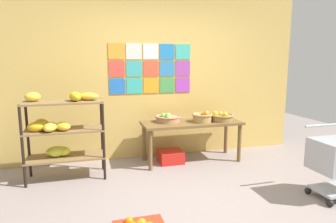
{
  "coord_description": "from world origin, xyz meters",
  "views": [
    {
      "loc": [
        -1.17,
        -2.86,
        1.58
      ],
      "look_at": [
        -0.03,
        1.2,
        0.86
      ],
      "focal_mm": 31.45,
      "sensor_mm": 36.0,
      "label": 1
    }
  ],
  "objects_px": {
    "fruit_basket_left": "(168,118)",
    "fruit_basket_right": "(221,117)",
    "display_table": "(192,127)",
    "shopping_cart": "(336,158)",
    "produce_crate_under_table": "(170,156)",
    "banana_shelf_unit": "(60,128)",
    "fruit_basket_back_right": "(203,117)"
  },
  "relations": [
    {
      "from": "fruit_basket_left",
      "to": "fruit_basket_right",
      "type": "height_order",
      "value": "fruit_basket_right"
    },
    {
      "from": "fruit_basket_left",
      "to": "fruit_basket_right",
      "type": "bearing_deg",
      "value": -11.17
    },
    {
      "from": "display_table",
      "to": "shopping_cart",
      "type": "height_order",
      "value": "shopping_cart"
    },
    {
      "from": "produce_crate_under_table",
      "to": "shopping_cart",
      "type": "relative_size",
      "value": 0.45
    },
    {
      "from": "banana_shelf_unit",
      "to": "shopping_cart",
      "type": "relative_size",
      "value": 1.42
    },
    {
      "from": "banana_shelf_unit",
      "to": "display_table",
      "type": "xyz_separation_m",
      "value": [
        1.95,
        0.19,
        -0.14
      ]
    },
    {
      "from": "fruit_basket_back_right",
      "to": "produce_crate_under_table",
      "type": "distance_m",
      "value": 0.81
    },
    {
      "from": "display_table",
      "to": "produce_crate_under_table",
      "type": "distance_m",
      "value": 0.58
    },
    {
      "from": "display_table",
      "to": "fruit_basket_left",
      "type": "relative_size",
      "value": 3.89
    },
    {
      "from": "banana_shelf_unit",
      "to": "produce_crate_under_table",
      "type": "relative_size",
      "value": 3.19
    },
    {
      "from": "fruit_basket_back_right",
      "to": "banana_shelf_unit",
      "type": "bearing_deg",
      "value": -176.27
    },
    {
      "from": "fruit_basket_back_right",
      "to": "produce_crate_under_table",
      "type": "xyz_separation_m",
      "value": [
        -0.5,
        0.09,
        -0.63
      ]
    },
    {
      "from": "display_table",
      "to": "fruit_basket_right",
      "type": "xyz_separation_m",
      "value": [
        0.48,
        -0.06,
        0.15
      ]
    },
    {
      "from": "fruit_basket_left",
      "to": "fruit_basket_right",
      "type": "distance_m",
      "value": 0.87
    },
    {
      "from": "fruit_basket_right",
      "to": "banana_shelf_unit",
      "type": "bearing_deg",
      "value": -176.9
    },
    {
      "from": "fruit_basket_back_right",
      "to": "display_table",
      "type": "bearing_deg",
      "value": 160.82
    },
    {
      "from": "banana_shelf_unit",
      "to": "produce_crate_under_table",
      "type": "bearing_deg",
      "value": 7.9
    },
    {
      "from": "display_table",
      "to": "shopping_cart",
      "type": "bearing_deg",
      "value": -55.71
    },
    {
      "from": "fruit_basket_back_right",
      "to": "fruit_basket_left",
      "type": "distance_m",
      "value": 0.56
    },
    {
      "from": "fruit_basket_back_right",
      "to": "fruit_basket_right",
      "type": "bearing_deg",
      "value": -1.06
    },
    {
      "from": "fruit_basket_back_right",
      "to": "shopping_cart",
      "type": "distance_m",
      "value": 1.92
    },
    {
      "from": "produce_crate_under_table",
      "to": "shopping_cart",
      "type": "bearing_deg",
      "value": -49.0
    },
    {
      "from": "display_table",
      "to": "fruit_basket_back_right",
      "type": "distance_m",
      "value": 0.24
    },
    {
      "from": "shopping_cart",
      "to": "fruit_basket_left",
      "type": "bearing_deg",
      "value": 132.67
    },
    {
      "from": "banana_shelf_unit",
      "to": "display_table",
      "type": "height_order",
      "value": "banana_shelf_unit"
    },
    {
      "from": "fruit_basket_left",
      "to": "produce_crate_under_table",
      "type": "distance_m",
      "value": 0.61
    },
    {
      "from": "display_table",
      "to": "produce_crate_under_table",
      "type": "xyz_separation_m",
      "value": [
        -0.34,
        0.03,
        -0.47
      ]
    },
    {
      "from": "fruit_basket_left",
      "to": "shopping_cart",
      "type": "relative_size",
      "value": 0.48
    },
    {
      "from": "fruit_basket_back_right",
      "to": "fruit_basket_right",
      "type": "height_order",
      "value": "fruit_basket_back_right"
    },
    {
      "from": "fruit_basket_right",
      "to": "produce_crate_under_table",
      "type": "height_order",
      "value": "fruit_basket_right"
    },
    {
      "from": "banana_shelf_unit",
      "to": "produce_crate_under_table",
      "type": "xyz_separation_m",
      "value": [
        1.6,
        0.22,
        -0.61
      ]
    },
    {
      "from": "fruit_basket_right",
      "to": "produce_crate_under_table",
      "type": "xyz_separation_m",
      "value": [
        -0.82,
        0.09,
        -0.62
      ]
    }
  ]
}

